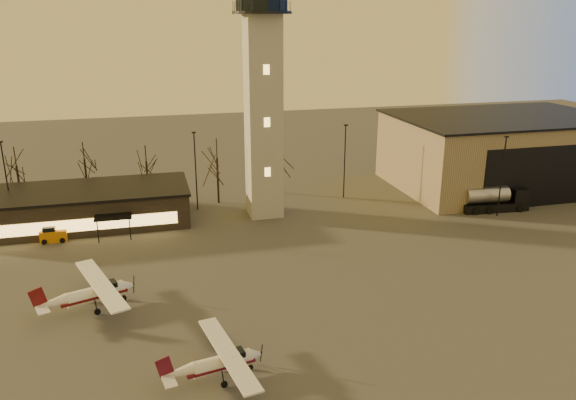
{
  "coord_description": "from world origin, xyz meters",
  "views": [
    {
      "loc": [
        -13.93,
        -35.42,
        23.55
      ],
      "look_at": [
        -1.37,
        13.0,
        7.3
      ],
      "focal_mm": 35.0,
      "sensor_mm": 36.0,
      "label": 1
    }
  ],
  "objects_px": {
    "terminal": "(80,207)",
    "cessna_front": "(224,365)",
    "service_cart": "(53,235)",
    "control_tower": "(263,83)",
    "hangar": "(500,151)",
    "fuel_truck": "(494,201)",
    "cessna_rear": "(97,296)"
  },
  "relations": [
    {
      "from": "hangar",
      "to": "cessna_rear",
      "type": "bearing_deg",
      "value": -156.48
    },
    {
      "from": "fuel_truck",
      "to": "cessna_rear",
      "type": "bearing_deg",
      "value": -159.42
    },
    {
      "from": "control_tower",
      "to": "cessna_front",
      "type": "relative_size",
      "value": 3.31
    },
    {
      "from": "terminal",
      "to": "service_cart",
      "type": "relative_size",
      "value": 9.0
    },
    {
      "from": "cessna_front",
      "to": "service_cart",
      "type": "height_order",
      "value": "cessna_front"
    },
    {
      "from": "terminal",
      "to": "fuel_truck",
      "type": "xyz_separation_m",
      "value": [
        50.73,
        -7.98,
        -0.9
      ]
    },
    {
      "from": "service_cart",
      "to": "control_tower",
      "type": "bearing_deg",
      "value": 7.89
    },
    {
      "from": "terminal",
      "to": "cessna_rear",
      "type": "xyz_separation_m",
      "value": [
        3.12,
        -21.89,
        -1.1
      ]
    },
    {
      "from": "cessna_front",
      "to": "cessna_rear",
      "type": "xyz_separation_m",
      "value": [
        -8.99,
        12.47,
        0.13
      ]
    },
    {
      "from": "terminal",
      "to": "service_cart",
      "type": "height_order",
      "value": "terminal"
    },
    {
      "from": "cessna_front",
      "to": "fuel_truck",
      "type": "relative_size",
      "value": 1.13
    },
    {
      "from": "control_tower",
      "to": "hangar",
      "type": "xyz_separation_m",
      "value": [
        36.0,
        3.98,
        -11.17
      ]
    },
    {
      "from": "cessna_front",
      "to": "service_cart",
      "type": "xyz_separation_m",
      "value": [
        -14.67,
        29.38,
        -0.25
      ]
    },
    {
      "from": "cessna_rear",
      "to": "fuel_truck",
      "type": "height_order",
      "value": "fuel_truck"
    },
    {
      "from": "cessna_rear",
      "to": "service_cart",
      "type": "xyz_separation_m",
      "value": [
        -5.68,
        16.91,
        -0.38
      ]
    },
    {
      "from": "cessna_rear",
      "to": "terminal",
      "type": "bearing_deg",
      "value": 79.35
    },
    {
      "from": "terminal",
      "to": "cessna_rear",
      "type": "relative_size",
      "value": 2.29
    },
    {
      "from": "control_tower",
      "to": "terminal",
      "type": "relative_size",
      "value": 1.28
    },
    {
      "from": "terminal",
      "to": "cessna_front",
      "type": "xyz_separation_m",
      "value": [
        12.11,
        -34.35,
        -1.23
      ]
    },
    {
      "from": "control_tower",
      "to": "fuel_truck",
      "type": "relative_size",
      "value": 3.73
    },
    {
      "from": "control_tower",
      "to": "terminal",
      "type": "bearing_deg",
      "value": 174.85
    },
    {
      "from": "terminal",
      "to": "fuel_truck",
      "type": "height_order",
      "value": "terminal"
    },
    {
      "from": "control_tower",
      "to": "cessna_front",
      "type": "height_order",
      "value": "control_tower"
    },
    {
      "from": "hangar",
      "to": "cessna_front",
      "type": "bearing_deg",
      "value": -141.61
    },
    {
      "from": "fuel_truck",
      "to": "service_cart",
      "type": "height_order",
      "value": "fuel_truck"
    },
    {
      "from": "hangar",
      "to": "terminal",
      "type": "distance_m",
      "value": 58.11
    },
    {
      "from": "fuel_truck",
      "to": "control_tower",
      "type": "bearing_deg",
      "value": 172.51
    },
    {
      "from": "hangar",
      "to": "terminal",
      "type": "xyz_separation_m",
      "value": [
        -57.99,
        -2.0,
        -3.0
      ]
    },
    {
      "from": "hangar",
      "to": "terminal",
      "type": "relative_size",
      "value": 1.2
    },
    {
      "from": "hangar",
      "to": "service_cart",
      "type": "bearing_deg",
      "value": -173.43
    },
    {
      "from": "control_tower",
      "to": "hangar",
      "type": "relative_size",
      "value": 1.07
    },
    {
      "from": "cessna_front",
      "to": "cessna_rear",
      "type": "bearing_deg",
      "value": 115.36
    }
  ]
}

